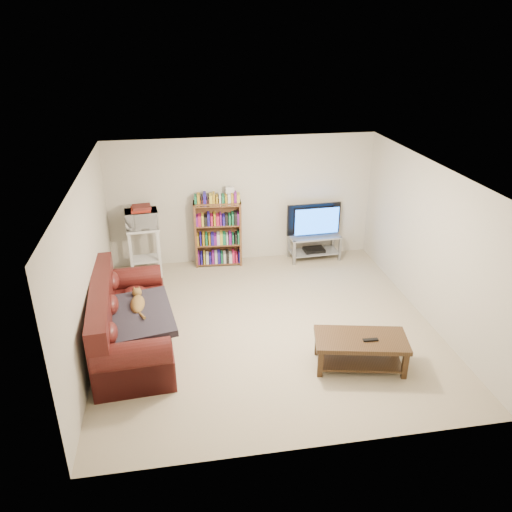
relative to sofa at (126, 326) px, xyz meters
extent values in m
plane|color=#B9AA8A|center=(2.07, 0.21, -0.34)|extent=(5.00, 5.00, 0.00)
plane|color=white|center=(2.07, 0.21, 2.06)|extent=(5.00, 5.00, 0.00)
plane|color=beige|center=(2.07, 2.71, 0.86)|extent=(5.00, 0.00, 5.00)
plane|color=beige|center=(2.07, -2.29, 0.86)|extent=(5.00, 0.00, 5.00)
plane|color=beige|center=(-0.43, 0.21, 0.86)|extent=(0.00, 5.00, 5.00)
plane|color=beige|center=(4.57, 0.21, 0.86)|extent=(0.00, 5.00, 5.00)
cube|color=#461412|center=(0.09, 0.01, -0.12)|extent=(1.16, 2.40, 0.45)
cube|color=#461412|center=(-0.28, -0.02, 0.16)|extent=(0.42, 2.35, 0.98)
cube|color=#461412|center=(0.16, -1.04, -0.06)|extent=(0.97, 0.30, 0.57)
cube|color=#461412|center=(0.02, 1.05, -0.06)|extent=(0.97, 0.30, 0.57)
cube|color=#29252F|center=(0.20, -0.15, 0.23)|extent=(1.07, 1.29, 0.19)
cube|color=#372413|center=(3.11, -0.98, 0.07)|extent=(1.31, 0.84, 0.06)
cube|color=#372413|center=(3.11, -0.98, -0.24)|extent=(1.18, 0.76, 0.03)
cube|color=#372413|center=(2.53, -1.11, -0.15)|extent=(0.08, 0.08, 0.38)
cube|color=#372413|center=(3.60, -1.33, -0.15)|extent=(0.08, 0.08, 0.38)
cube|color=#372413|center=(2.63, -0.63, -0.15)|extent=(0.08, 0.08, 0.38)
cube|color=#372413|center=(3.70, -0.85, -0.15)|extent=(0.08, 0.08, 0.38)
cube|color=black|center=(3.21, -1.06, 0.11)|extent=(0.20, 0.07, 0.02)
cube|color=#999EA3|center=(3.44, 2.45, 0.13)|extent=(1.01, 0.49, 0.03)
cube|color=#999EA3|center=(3.44, 2.45, -0.19)|extent=(0.96, 0.47, 0.02)
cube|color=gray|center=(2.98, 2.24, -0.10)|extent=(0.05, 0.05, 0.49)
cube|color=gray|center=(3.91, 2.28, -0.10)|extent=(0.05, 0.05, 0.49)
cube|color=gray|center=(2.96, 2.62, -0.10)|extent=(0.05, 0.05, 0.49)
cube|color=gray|center=(3.89, 2.67, -0.10)|extent=(0.05, 0.05, 0.49)
imported|color=black|center=(3.44, 2.45, 0.46)|extent=(1.07, 0.19, 0.61)
cube|color=black|center=(3.44, 2.45, -0.15)|extent=(0.41, 0.30, 0.06)
cube|color=brown|center=(1.15, 2.54, 0.29)|extent=(0.06, 0.27, 1.27)
cube|color=brown|center=(1.98, 2.48, 0.29)|extent=(0.06, 0.27, 1.27)
cube|color=brown|center=(1.56, 2.51, 0.91)|extent=(0.89, 0.33, 0.03)
cube|color=maroon|center=(1.37, 2.53, 0.96)|extent=(0.27, 0.21, 0.07)
cube|color=silver|center=(0.20, 2.33, 0.56)|extent=(0.61, 0.47, 0.04)
cube|color=silver|center=(0.20, 2.33, -0.04)|extent=(0.55, 0.42, 0.03)
cube|color=silver|center=(-0.04, 2.14, 0.10)|extent=(0.05, 0.05, 0.88)
cube|color=silver|center=(0.46, 2.18, 0.10)|extent=(0.05, 0.05, 0.88)
cube|color=silver|center=(-0.07, 2.47, 0.10)|extent=(0.05, 0.05, 0.88)
cube|color=silver|center=(0.43, 2.52, 0.10)|extent=(0.05, 0.05, 0.88)
imported|color=silver|center=(0.20, 2.33, 0.74)|extent=(0.60, 0.44, 0.31)
cube|color=maroon|center=(0.20, 2.33, 0.92)|extent=(0.36, 0.32, 0.05)
camera|label=1|loc=(0.82, -6.20, 3.84)|focal=35.00mm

